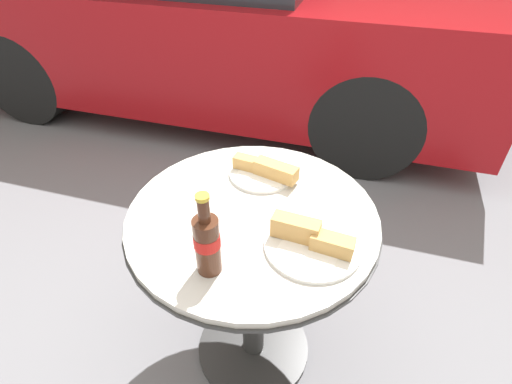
{
  "coord_description": "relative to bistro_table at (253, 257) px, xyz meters",
  "views": [
    {
      "loc": [
        0.25,
        -0.82,
        1.49
      ],
      "look_at": [
        0.0,
        0.04,
        0.77
      ],
      "focal_mm": 28.0,
      "sensor_mm": 36.0,
      "label": 1
    }
  ],
  "objects": [
    {
      "name": "cola_bottle_left",
      "position": [
        -0.04,
        -0.23,
        0.28
      ],
      "size": [
        0.06,
        0.06,
        0.23
      ],
      "color": "#4C2819",
      "rests_on": "bistro_table"
    },
    {
      "name": "ground_plane",
      "position": [
        0.0,
        0.0,
        -0.53
      ],
      "size": [
        30.0,
        30.0,
        0.0
      ],
      "primitive_type": "plane",
      "color": "slate"
    },
    {
      "name": "parked_car",
      "position": [
        -0.97,
        2.19,
        0.11
      ],
      "size": [
        3.92,
        1.84,
        1.33
      ],
      "color": "#9E0F14",
      "rests_on": "ground_plane"
    },
    {
      "name": "bistro_table",
      "position": [
        0.0,
        0.0,
        0.0
      ],
      "size": [
        0.74,
        0.74,
        0.72
      ],
      "color": "#333333",
      "rests_on": "ground_plane"
    },
    {
      "name": "lunch_plate_far",
      "position": [
        -0.02,
        0.19,
        0.21
      ],
      "size": [
        0.23,
        0.21,
        0.06
      ],
      "color": "white",
      "rests_on": "bistro_table"
    },
    {
      "name": "lunch_plate_near",
      "position": [
        0.19,
        -0.08,
        0.21
      ],
      "size": [
        0.26,
        0.26,
        0.07
      ],
      "color": "white",
      "rests_on": "bistro_table"
    }
  ]
}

